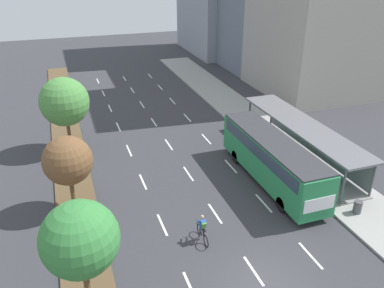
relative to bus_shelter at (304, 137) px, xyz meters
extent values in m
plane|color=#38383D|center=(-9.53, -10.96, -1.86)|extent=(140.00, 140.00, 0.00)
cube|color=brown|center=(-17.83, 9.04, -1.80)|extent=(2.60, 52.00, 0.12)
cube|color=#9E9E99|center=(-0.28, 9.04, -1.79)|extent=(4.50, 52.00, 0.15)
cube|color=white|center=(-13.03, -10.04, -1.86)|extent=(0.14, 2.22, 0.01)
cube|color=white|center=(-13.03, -4.72, -1.86)|extent=(0.14, 2.22, 0.01)
cube|color=white|center=(-13.03, 0.59, -1.86)|extent=(0.14, 2.22, 0.01)
cube|color=white|center=(-13.03, 5.91, -1.86)|extent=(0.14, 2.22, 0.01)
cube|color=white|center=(-13.03, 11.22, -1.86)|extent=(0.14, 2.22, 0.01)
cube|color=white|center=(-13.03, 16.54, -1.86)|extent=(0.14, 2.22, 0.01)
cube|color=white|center=(-13.03, 21.85, -1.86)|extent=(0.14, 2.22, 0.01)
cube|color=white|center=(-13.03, 27.16, -1.86)|extent=(0.14, 2.22, 0.01)
cube|color=white|center=(-9.53, -10.04, -1.86)|extent=(0.14, 2.22, 0.01)
cube|color=white|center=(-9.53, -4.72, -1.86)|extent=(0.14, 2.22, 0.01)
cube|color=white|center=(-9.53, 0.59, -1.86)|extent=(0.14, 2.22, 0.01)
cube|color=white|center=(-9.53, 5.91, -1.86)|extent=(0.14, 2.22, 0.01)
cube|color=white|center=(-9.53, 11.22, -1.86)|extent=(0.14, 2.22, 0.01)
cube|color=white|center=(-9.53, 16.54, -1.86)|extent=(0.14, 2.22, 0.01)
cube|color=white|center=(-9.53, 21.85, -1.86)|extent=(0.14, 2.22, 0.01)
cube|color=white|center=(-9.53, 27.16, -1.86)|extent=(0.14, 2.22, 0.01)
cube|color=white|center=(-6.03, -10.04, -1.86)|extent=(0.14, 2.22, 0.01)
cube|color=white|center=(-6.03, -4.72, -1.86)|extent=(0.14, 2.22, 0.01)
cube|color=white|center=(-6.03, 0.59, -1.86)|extent=(0.14, 2.22, 0.01)
cube|color=white|center=(-6.03, 5.91, -1.86)|extent=(0.14, 2.22, 0.01)
cube|color=white|center=(-6.03, 11.22, -1.86)|extent=(0.14, 2.22, 0.01)
cube|color=white|center=(-6.03, 16.54, -1.86)|extent=(0.14, 2.22, 0.01)
cube|color=white|center=(-6.03, 21.85, -1.86)|extent=(0.14, 2.22, 0.01)
cube|color=white|center=(-6.03, 27.16, -1.86)|extent=(0.14, 2.22, 0.01)
cube|color=gray|center=(-0.28, 0.00, -1.66)|extent=(2.60, 13.77, 0.10)
cylinder|color=#56565B|center=(-1.46, -6.64, -0.31)|extent=(0.16, 0.16, 2.60)
cylinder|color=#56565B|center=(-1.46, 6.64, -0.31)|extent=(0.16, 0.16, 2.60)
cylinder|color=#56565B|center=(0.90, -6.64, -0.31)|extent=(0.16, 0.16, 2.60)
cylinder|color=#56565B|center=(0.90, 6.64, -0.31)|extent=(0.16, 0.16, 2.60)
cube|color=gray|center=(0.96, 0.00, -0.31)|extent=(0.10, 13.08, 2.34)
cube|color=slate|center=(-0.28, 0.00, 1.07)|extent=(2.90, 14.17, 0.16)
cube|color=#28844C|center=(-4.28, -2.39, -0.01)|extent=(2.50, 11.20, 2.80)
cube|color=#2D3D4C|center=(-4.28, -2.39, 0.84)|extent=(2.54, 10.30, 0.90)
cube|color=#333338|center=(-4.28, -2.39, 1.45)|extent=(2.45, 10.98, 0.12)
cube|color=#2D3D4C|center=(-4.28, 3.23, 0.34)|extent=(2.25, 0.06, 1.54)
cube|color=white|center=(-4.28, -8.01, -0.21)|extent=(2.12, 0.04, 0.90)
cylinder|color=black|center=(-5.38, 1.09, -1.36)|extent=(0.30, 1.00, 1.00)
cylinder|color=black|center=(-3.18, 1.09, -1.36)|extent=(0.30, 1.00, 1.00)
cylinder|color=black|center=(-5.38, -5.86, -1.36)|extent=(0.30, 1.00, 1.00)
cylinder|color=black|center=(-3.18, -5.86, -1.36)|extent=(0.30, 1.00, 1.00)
torus|color=black|center=(-11.21, -6.34, -1.50)|extent=(0.06, 0.72, 0.72)
torus|color=black|center=(-11.21, -7.44, -1.50)|extent=(0.06, 0.72, 0.72)
cylinder|color=black|center=(-11.21, -6.89, -1.22)|extent=(0.05, 0.94, 0.05)
cylinder|color=black|center=(-11.21, -6.99, -1.40)|extent=(0.05, 0.57, 0.42)
cylinder|color=black|center=(-11.21, -7.09, -1.20)|extent=(0.04, 0.04, 0.40)
cube|color=black|center=(-11.21, -7.09, -1.00)|extent=(0.12, 0.24, 0.06)
cylinder|color=black|center=(-11.21, -6.39, -0.95)|extent=(0.46, 0.04, 0.04)
cube|color=#234CA8|center=(-11.21, -6.91, -0.67)|extent=(0.30, 0.36, 0.59)
cube|color=#4C893D|center=(-11.21, -7.07, -0.65)|extent=(0.26, 0.26, 0.42)
sphere|color=tan|center=(-11.21, -6.79, -0.25)|extent=(0.20, 0.20, 0.20)
cylinder|color=#4C4C56|center=(-11.33, -6.94, -1.07)|extent=(0.12, 0.42, 0.25)
cylinder|color=#4C4C56|center=(-11.33, -6.77, -1.33)|extent=(0.10, 0.17, 0.41)
cylinder|color=#4C4C56|center=(-11.09, -6.94, -1.07)|extent=(0.12, 0.42, 0.25)
cylinder|color=#4C4C56|center=(-11.09, -6.77, -1.33)|extent=(0.10, 0.17, 0.41)
cylinder|color=#234CA8|center=(-11.38, -6.69, -0.62)|extent=(0.09, 0.47, 0.28)
cylinder|color=#234CA8|center=(-11.04, -6.69, -0.62)|extent=(0.09, 0.47, 0.28)
sphere|color=#38843D|center=(-17.84, -10.12, 2.58)|extent=(3.30, 3.30, 3.30)
cylinder|color=brown|center=(-17.95, -1.19, -0.61)|extent=(0.28, 0.28, 2.27)
sphere|color=brown|center=(-17.95, -1.19, 1.69)|extent=(3.09, 3.09, 3.09)
cylinder|color=brown|center=(-17.60, 7.74, -0.41)|extent=(0.28, 0.28, 2.67)
sphere|color=#4C8E42|center=(-17.60, 7.74, 2.41)|extent=(3.96, 3.96, 3.96)
cylinder|color=#4C4C51|center=(-1.08, -7.78, -1.29)|extent=(0.52, 0.52, 0.85)
camera|label=1|loc=(-17.66, -23.53, 13.07)|focal=36.46mm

